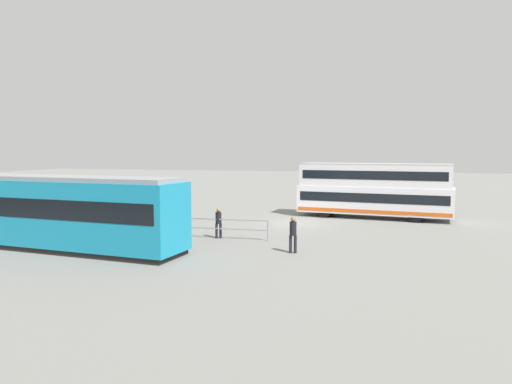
% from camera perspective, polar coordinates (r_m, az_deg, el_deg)
% --- Properties ---
extents(ground_plane, '(160.00, 160.00, 0.00)m').
position_cam_1_polar(ground_plane, '(31.08, 4.84, -3.76)').
color(ground_plane, gray).
extents(double_decker_bus, '(10.78, 3.80, 3.85)m').
position_cam_1_polar(double_decker_bus, '(34.03, 14.08, 0.22)').
color(double_decker_bus, white).
rests_on(double_decker_bus, ground).
extents(tram_yellow, '(15.02, 4.10, 3.52)m').
position_cam_1_polar(tram_yellow, '(25.12, -24.33, -2.04)').
color(tram_yellow, teal).
rests_on(tram_yellow, ground).
extents(pedestrian_near_railing, '(0.44, 0.44, 1.64)m').
position_cam_1_polar(pedestrian_near_railing, '(25.51, -4.57, -3.53)').
color(pedestrian_near_railing, black).
rests_on(pedestrian_near_railing, ground).
extents(pedestrian_crossing, '(0.39, 0.39, 1.69)m').
position_cam_1_polar(pedestrian_crossing, '(21.82, 4.51, -4.89)').
color(pedestrian_crossing, black).
rests_on(pedestrian_crossing, ground).
extents(pedestrian_railing, '(10.03, 0.41, 1.08)m').
position_cam_1_polar(pedestrian_railing, '(26.20, -9.30, -3.77)').
color(pedestrian_railing, gray).
rests_on(pedestrian_railing, ground).
extents(info_sign, '(0.91, 0.12, 2.40)m').
position_cam_1_polar(info_sign, '(27.69, -17.32, -1.66)').
color(info_sign, slate).
rests_on(info_sign, ground).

